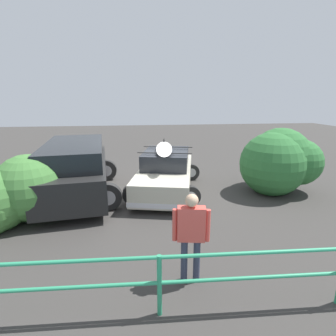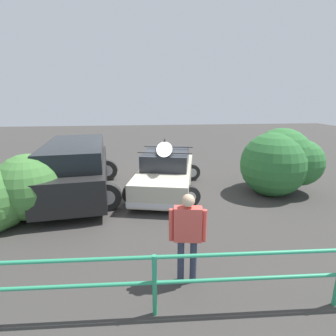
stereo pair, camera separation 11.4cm
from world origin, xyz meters
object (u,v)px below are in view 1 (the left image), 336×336
object	(u,v)px
bush_near_right	(9,195)
sedan_car	(166,172)
person_bystander	(191,231)
bush_near_left	(277,163)
suv_car	(76,168)

from	to	relation	value
bush_near_right	sedan_car	bearing A→B (deg)	-155.17
person_bystander	sedan_car	bearing A→B (deg)	-91.71
person_bystander	bush_near_left	bearing A→B (deg)	-132.97
bush_near_right	person_bystander	bearing A→B (deg)	145.83
suv_car	sedan_car	bearing A→B (deg)	-178.33
person_bystander	bush_near_right	world-z (taller)	bush_near_right
suv_car	person_bystander	xyz separation A→B (m)	(-2.75, 4.54, 0.06)
person_bystander	bush_near_left	world-z (taller)	bush_near_left
person_bystander	suv_car	bearing A→B (deg)	-58.79
sedan_car	suv_car	distance (m)	2.90
person_bystander	bush_near_right	distance (m)	4.83
sedan_car	bush_near_left	size ratio (longest dim) A/B	1.63
sedan_car	person_bystander	size ratio (longest dim) A/B	2.76
sedan_car	bush_near_left	distance (m)	3.67
sedan_car	bush_near_left	bearing A→B (deg)	170.48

